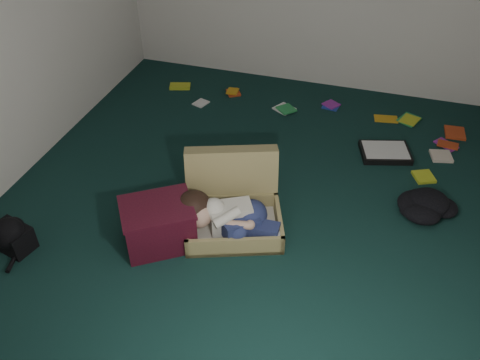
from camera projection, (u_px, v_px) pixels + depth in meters
The scene contains 9 objects.
floor at pixel (245, 202), 4.24m from camera, with size 4.50×4.50×0.00m, color #0F2B27.
wall_front at pixel (62, 328), 1.75m from camera, with size 4.50×4.50×0.00m, color white.
suitcase at pixel (233, 204), 3.98m from camera, with size 0.93×0.92×0.54m.
person at pixel (227, 216), 3.81m from camera, with size 0.82×0.42×0.33m.
maroon_bin at pixel (159, 224), 3.77m from camera, with size 0.66×0.63×0.36m.
backpack at pixel (13, 237), 3.77m from camera, with size 0.36×0.29×0.21m, color black, non-canonical shape.
clothing_pile at pixel (430, 207), 4.10m from camera, with size 0.41×0.34×0.13m, color black, non-canonical shape.
paper_tray at pixel (385, 152), 4.75m from camera, with size 0.52×0.44×0.06m.
book_scatter at pixel (338, 120), 5.23m from camera, with size 3.19×1.23×0.02m.
Camera 1 is at (0.89, -3.07, 2.80)m, focal length 38.00 mm.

